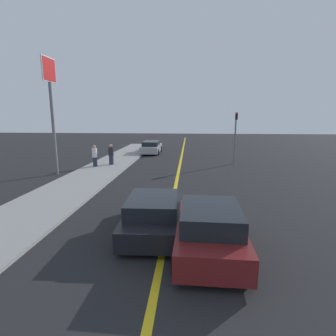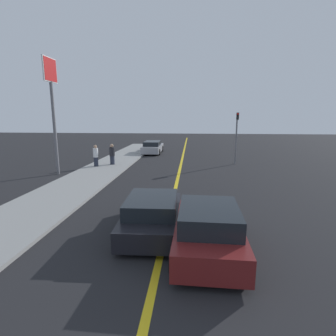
{
  "view_description": "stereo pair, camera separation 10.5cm",
  "coord_description": "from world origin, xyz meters",
  "px_view_note": "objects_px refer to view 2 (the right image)",
  "views": [
    {
      "loc": [
        0.72,
        -0.25,
        3.88
      ],
      "look_at": [
        -0.25,
        11.77,
        1.49
      ],
      "focal_mm": 28.0,
      "sensor_mm": 36.0,
      "label": 1
    },
    {
      "loc": [
        0.83,
        -0.25,
        3.88
      ],
      "look_at": [
        -0.25,
        11.77,
        1.49
      ],
      "focal_mm": 28.0,
      "sensor_mm": 36.0,
      "label": 2
    }
  ],
  "objects_px": {
    "car_ahead_center": "(153,214)",
    "pedestrian_near_curb": "(96,156)",
    "car_near_right_lane": "(208,229)",
    "roadside_sign": "(52,91)",
    "car_far_distant": "(153,147)",
    "traffic_light": "(237,133)",
    "pedestrian_mid_group": "(112,154)"
  },
  "relations": [
    {
      "from": "car_ahead_center",
      "to": "pedestrian_near_curb",
      "type": "distance_m",
      "value": 12.37
    },
    {
      "from": "car_near_right_lane",
      "to": "roadside_sign",
      "type": "height_order",
      "value": "roadside_sign"
    },
    {
      "from": "car_far_distant",
      "to": "traffic_light",
      "type": "relative_size",
      "value": 1.13
    },
    {
      "from": "pedestrian_near_curb",
      "to": "roadside_sign",
      "type": "xyz_separation_m",
      "value": [
        -1.76,
        -2.47,
        4.53
      ]
    },
    {
      "from": "car_ahead_center",
      "to": "roadside_sign",
      "type": "bearing_deg",
      "value": 131.01
    },
    {
      "from": "car_near_right_lane",
      "to": "car_ahead_center",
      "type": "relative_size",
      "value": 1.0
    },
    {
      "from": "car_ahead_center",
      "to": "pedestrian_near_curb",
      "type": "bearing_deg",
      "value": 117.1
    },
    {
      "from": "car_ahead_center",
      "to": "car_far_distant",
      "type": "distance_m",
      "value": 19.49
    },
    {
      "from": "pedestrian_mid_group",
      "to": "car_near_right_lane",
      "type": "bearing_deg",
      "value": -62.28
    },
    {
      "from": "pedestrian_mid_group",
      "to": "roadside_sign",
      "type": "bearing_deg",
      "value": -130.09
    },
    {
      "from": "car_far_distant",
      "to": "car_near_right_lane",
      "type": "bearing_deg",
      "value": -77.45
    },
    {
      "from": "car_near_right_lane",
      "to": "traffic_light",
      "type": "xyz_separation_m",
      "value": [
        3.08,
        14.48,
        1.88
      ]
    },
    {
      "from": "pedestrian_near_curb",
      "to": "pedestrian_mid_group",
      "type": "bearing_deg",
      "value": 39.14
    },
    {
      "from": "car_ahead_center",
      "to": "pedestrian_mid_group",
      "type": "height_order",
      "value": "pedestrian_mid_group"
    },
    {
      "from": "traffic_light",
      "to": "roadside_sign",
      "type": "height_order",
      "value": "roadside_sign"
    },
    {
      "from": "traffic_light",
      "to": "roadside_sign",
      "type": "relative_size",
      "value": 0.55
    },
    {
      "from": "pedestrian_mid_group",
      "to": "traffic_light",
      "type": "xyz_separation_m",
      "value": [
        9.84,
        1.61,
        1.63
      ]
    },
    {
      "from": "car_far_distant",
      "to": "pedestrian_near_curb",
      "type": "distance_m",
      "value": 9.02
    },
    {
      "from": "pedestrian_near_curb",
      "to": "pedestrian_mid_group",
      "type": "height_order",
      "value": "pedestrian_near_curb"
    },
    {
      "from": "pedestrian_near_curb",
      "to": "traffic_light",
      "type": "distance_m",
      "value": 11.25
    },
    {
      "from": "car_ahead_center",
      "to": "roadside_sign",
      "type": "xyz_separation_m",
      "value": [
        -7.74,
        8.35,
        4.85
      ]
    },
    {
      "from": "car_near_right_lane",
      "to": "car_far_distant",
      "type": "xyz_separation_m",
      "value": [
        -4.65,
        20.49,
        -0.05
      ]
    },
    {
      "from": "pedestrian_near_curb",
      "to": "traffic_light",
      "type": "height_order",
      "value": "traffic_light"
    },
    {
      "from": "roadside_sign",
      "to": "pedestrian_mid_group",
      "type": "bearing_deg",
      "value": 49.91
    },
    {
      "from": "car_ahead_center",
      "to": "car_far_distant",
      "type": "height_order",
      "value": "car_far_distant"
    },
    {
      "from": "car_far_distant",
      "to": "traffic_light",
      "type": "height_order",
      "value": "traffic_light"
    },
    {
      "from": "pedestrian_near_curb",
      "to": "roadside_sign",
      "type": "relative_size",
      "value": 0.22
    },
    {
      "from": "car_ahead_center",
      "to": "pedestrian_mid_group",
      "type": "bearing_deg",
      "value": 111.22
    },
    {
      "from": "car_near_right_lane",
      "to": "traffic_light",
      "type": "relative_size",
      "value": 0.97
    },
    {
      "from": "car_far_distant",
      "to": "roadside_sign",
      "type": "relative_size",
      "value": 0.62
    },
    {
      "from": "roadside_sign",
      "to": "car_ahead_center",
      "type": "bearing_deg",
      "value": -47.19
    },
    {
      "from": "car_near_right_lane",
      "to": "pedestrian_mid_group",
      "type": "xyz_separation_m",
      "value": [
        -6.76,
        12.87,
        0.25
      ]
    }
  ]
}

